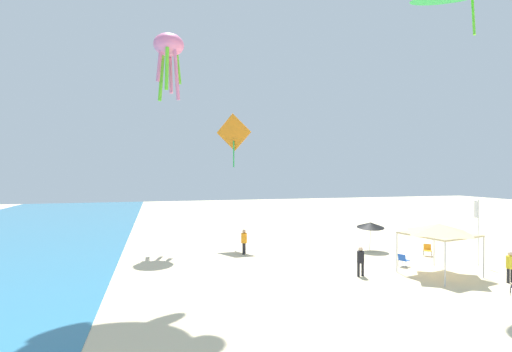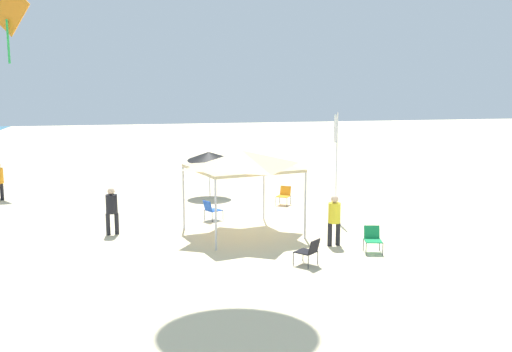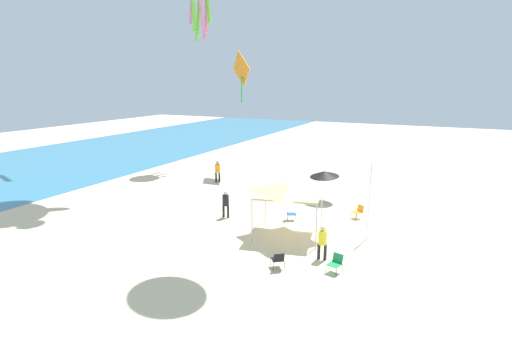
# 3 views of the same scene
# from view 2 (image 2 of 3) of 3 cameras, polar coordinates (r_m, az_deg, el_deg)

# --- Properties ---
(ground) EXTENTS (120.00, 120.00, 0.10)m
(ground) POSITION_cam_2_polar(r_m,az_deg,el_deg) (22.31, 0.24, -4.53)
(ground) COLOR beige
(canopy_tent) EXTENTS (3.88, 4.00, 3.00)m
(canopy_tent) POSITION_cam_2_polar(r_m,az_deg,el_deg) (19.61, -1.43, 1.62)
(canopy_tent) COLOR #B7B7BC
(canopy_tent) RESTS_ON ground
(beach_umbrella) EXTENTS (2.08, 2.06, 2.32)m
(beach_umbrella) POSITION_cam_2_polar(r_m,az_deg,el_deg) (26.51, -4.88, 2.06)
(beach_umbrella) COLOR silver
(beach_umbrella) RESTS_ON ground
(folding_chair_left_of_tent) EXTENTS (0.74, 0.79, 0.82)m
(folding_chair_left_of_tent) POSITION_cam_2_polar(r_m,az_deg,el_deg) (21.98, -4.61, -3.36)
(folding_chair_left_of_tent) COLOR black
(folding_chair_left_of_tent) RESTS_ON ground
(folding_chair_right_of_tent) EXTENTS (0.81, 0.78, 0.82)m
(folding_chair_right_of_tent) POSITION_cam_2_polar(r_m,az_deg,el_deg) (24.91, 2.91, -1.87)
(folding_chair_right_of_tent) COLOR black
(folding_chair_right_of_tent) RESTS_ON ground
(folding_chair_near_cooler) EXTENTS (0.74, 0.67, 0.82)m
(folding_chair_near_cooler) POSITION_cam_2_polar(r_m,az_deg,el_deg) (18.17, 11.86, -6.19)
(folding_chair_near_cooler) COLOR black
(folding_chair_near_cooler) RESTS_ON ground
(folding_chair_facing_ocean) EXTENTS (0.81, 0.79, 0.82)m
(folding_chair_facing_ocean) POSITION_cam_2_polar(r_m,az_deg,el_deg) (16.53, 5.46, -7.57)
(folding_chair_facing_ocean) COLOR black
(folding_chair_facing_ocean) RESTS_ON ground
(banner_flag) EXTENTS (0.36, 0.06, 4.25)m
(banner_flag) POSITION_cam_2_polar(r_m,az_deg,el_deg) (22.00, 8.22, 2.05)
(banner_flag) COLOR silver
(banner_flag) RESTS_ON ground
(person_watching_sky) EXTENTS (0.40, 0.45, 1.70)m
(person_watching_sky) POSITION_cam_2_polar(r_m,az_deg,el_deg) (18.53, 8.03, -4.10)
(person_watching_sky) COLOR black
(person_watching_sky) RESTS_ON ground
(person_far_stroller) EXTENTS (0.41, 0.45, 1.70)m
(person_far_stroller) POSITION_cam_2_polar(r_m,az_deg,el_deg) (20.38, -14.57, -3.10)
(person_far_stroller) COLOR black
(person_far_stroller) RESTS_ON ground
(kite_diamond_orange) EXTENTS (1.86, 2.61, 4.47)m
(kite_diamond_orange) POSITION_cam_2_polar(r_m,az_deg,el_deg) (32.28, -24.26, 15.38)
(kite_diamond_orange) COLOR orange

